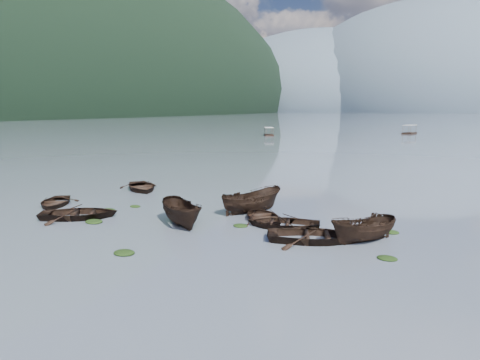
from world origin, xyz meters
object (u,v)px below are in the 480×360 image
at_px(pontoon_left, 269,136).
at_px(pontoon_centre, 409,134).
at_px(rowboat_3, 263,220).
at_px(rowboat_0, 55,205).

bearing_deg(pontoon_left, pontoon_centre, 9.15).
distance_m(pontoon_left, pontoon_centre, 41.74).
relative_size(rowboat_3, pontoon_centre, 0.68).
height_order(rowboat_3, pontoon_left, pontoon_left).
distance_m(rowboat_3, pontoon_centre, 106.91).
distance_m(rowboat_0, rowboat_3, 16.38).
bearing_deg(rowboat_3, pontoon_centre, -128.64).
relative_size(rowboat_0, pontoon_left, 0.76).
bearing_deg(rowboat_0, pontoon_left, 68.48).
height_order(rowboat_0, rowboat_3, rowboat_3).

